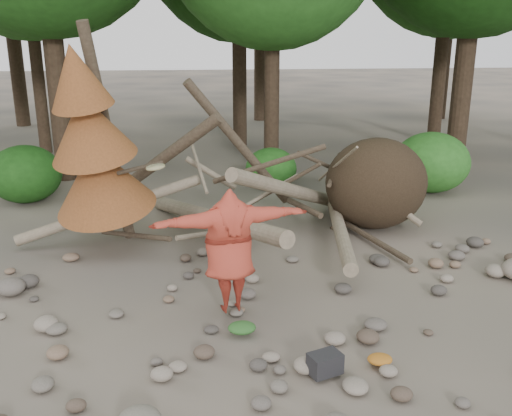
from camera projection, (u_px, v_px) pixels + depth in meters
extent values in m
plane|color=#514C44|center=(290.00, 331.00, 8.20)|extent=(120.00, 120.00, 0.00)
ellipsoid|color=#332619|center=(376.00, 184.00, 12.27)|extent=(2.20, 1.87, 1.98)
cylinder|color=gray|center=(210.00, 217.00, 11.45)|extent=(2.61, 5.11, 1.08)
cylinder|color=gray|center=(295.00, 191.00, 12.01)|extent=(3.18, 3.71, 1.90)
cylinder|color=brown|center=(150.00, 168.00, 11.92)|extent=(3.08, 1.91, 2.49)
cylinder|color=gray|center=(339.00, 225.00, 11.60)|extent=(1.13, 4.98, 0.43)
cylinder|color=brown|center=(240.00, 145.00, 12.20)|extent=(2.39, 1.03, 2.89)
cylinder|color=gray|center=(110.00, 209.00, 11.47)|extent=(3.71, 0.86, 1.20)
cylinder|color=#4C3F30|center=(134.00, 235.00, 11.17)|extent=(1.52, 1.70, 0.49)
cylinder|color=gray|center=(265.00, 194.00, 12.17)|extent=(1.57, 0.85, 0.69)
cylinder|color=#4C3F30|center=(333.00, 169.00, 12.70)|extent=(1.92, 1.25, 1.10)
cylinder|color=gray|center=(199.00, 166.00, 11.62)|extent=(0.37, 1.42, 0.85)
cylinder|color=#4C3F30|center=(371.00, 238.00, 11.43)|extent=(0.79, 2.54, 0.12)
cylinder|color=gray|center=(222.00, 232.00, 10.93)|extent=(1.78, 1.11, 0.29)
cylinder|color=#4C3F30|center=(108.00, 137.00, 10.85)|extent=(0.67, 1.13, 4.35)
cone|color=brown|center=(100.00, 177.00, 10.75)|extent=(2.06, 2.13, 1.86)
cone|color=brown|center=(88.00, 126.00, 10.24)|extent=(1.71, 1.78, 1.65)
cone|color=brown|center=(76.00, 75.00, 9.79)|extent=(1.23, 1.30, 1.41)
cylinder|color=#38281C|center=(51.00, 18.00, 15.36)|extent=(0.56, 0.56, 8.96)
cylinder|color=#38281C|center=(272.00, 52.00, 15.99)|extent=(0.44, 0.44, 7.14)
cylinder|color=#38281C|center=(470.00, 10.00, 16.86)|extent=(0.60, 0.60, 9.45)
cylinder|color=#38281C|center=(34.00, 42.00, 19.21)|extent=(0.42, 0.42, 7.56)
cylinder|color=#38281C|center=(239.00, 28.00, 20.48)|extent=(0.52, 0.52, 8.54)
cylinder|color=#38281C|center=(443.00, 34.00, 20.96)|extent=(0.50, 0.50, 8.12)
cylinder|color=#38281C|center=(11.00, 15.00, 24.80)|extent=(0.62, 0.62, 9.66)
cylinder|color=#38281C|center=(260.00, 26.00, 26.59)|extent=(0.54, 0.54, 8.75)
cylinder|color=#38281C|center=(448.00, 36.00, 27.21)|extent=(0.46, 0.46, 7.84)
ellipsoid|color=#1C4E15|center=(25.00, 174.00, 14.24)|extent=(1.80, 1.80, 1.44)
ellipsoid|color=#25631C|center=(271.00, 168.00, 15.53)|extent=(1.40, 1.40, 1.12)
ellipsoid|color=#2F7624|center=(431.00, 162.00, 15.15)|extent=(2.00, 2.00, 1.60)
imported|color=#AF3727|center=(230.00, 250.00, 8.40)|extent=(2.42, 1.07, 1.90)
cylinder|color=#9C9362|center=(156.00, 167.00, 7.76)|extent=(0.27, 0.27, 0.07)
cube|color=black|center=(325.00, 368.00, 7.06)|extent=(0.47, 0.39, 0.27)
ellipsoid|color=#2B5D25|center=(242.00, 331.00, 8.05)|extent=(0.40, 0.33, 0.15)
ellipsoid|color=#A6621C|center=(380.00, 363.00, 7.30)|extent=(0.32, 0.27, 0.12)
ellipsoid|color=#645C54|center=(11.00, 287.00, 9.28)|extent=(0.47, 0.43, 0.28)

